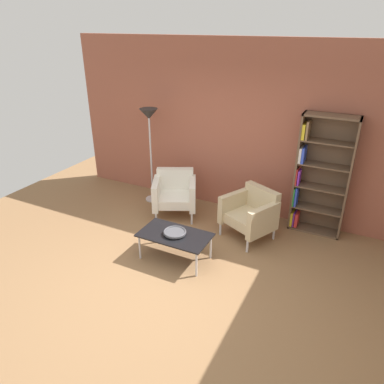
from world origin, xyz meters
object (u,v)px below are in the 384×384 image
Objects in this scene: coffee_table_low at (175,236)px; armchair_spare_guest at (175,193)px; floor_lamp_torchiere at (149,125)px; decorative_bowl at (175,232)px; bookshelf_tall at (319,176)px; armchair_near_window at (251,213)px.

armchair_spare_guest is at bearing 119.36° from coffee_table_low.
coffee_table_low is 0.57× the size of floor_lamp_torchiere.
floor_lamp_torchiere is (-1.31, 1.47, 1.08)m from coffee_table_low.
armchair_spare_guest is (-0.65, 1.16, -0.02)m from decorative_bowl.
floor_lamp_torchiere reaches higher than armchair_spare_guest.
floor_lamp_torchiere is at bearing 128.22° from armchair_spare_guest.
bookshelf_tall is 5.94× the size of decorative_bowl.
armchair_near_window is 2.35m from floor_lamp_torchiere.
bookshelf_tall is at bearing 64.56° from armchair_near_window.
armchair_near_window is at bearing 54.42° from decorative_bowl.
coffee_table_low is 1.33m from armchair_spare_guest.
floor_lamp_torchiere is at bearing -175.02° from bookshelf_tall.
bookshelf_tall is 2.41m from coffee_table_low.
decorative_bowl is at bearing -132.62° from bookshelf_tall.
armchair_spare_guest is at bearing 119.36° from decorative_bowl.
floor_lamp_torchiere is (-0.66, 0.32, 1.03)m from armchair_spare_guest.
armchair_spare_guest is 1.27m from floor_lamp_torchiere.
coffee_table_low is 2.25m from floor_lamp_torchiere.
armchair_near_window is 0.53× the size of floor_lamp_torchiere.
decorative_bowl is 1.31m from armchair_near_window.
decorative_bowl is at bearing -99.72° from armchair_near_window.
decorative_bowl is 0.18× the size of floor_lamp_torchiere.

